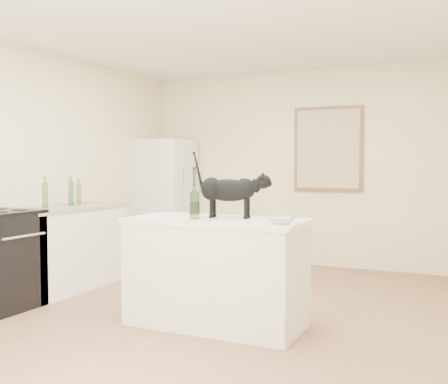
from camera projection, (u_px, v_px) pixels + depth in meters
floor at (216, 317)px, 4.68m from camera, size 5.50×5.50×0.00m
ceiling at (216, 19)px, 4.55m from camera, size 5.50×5.50×0.00m
wall_back at (306, 168)px, 7.10m from camera, size 4.50×0.00×4.50m
wall_left at (24, 169)px, 5.57m from camera, size 0.00×5.50×5.50m
island_base at (216, 274)px, 4.44m from camera, size 1.44×0.67×0.86m
island_top at (216, 221)px, 4.41m from camera, size 1.50×0.70×0.04m
left_cabinets at (67, 249)px, 5.76m from camera, size 0.60×1.40×0.86m
left_countertop at (66, 208)px, 5.74m from camera, size 0.62×1.44×0.04m
stove at (0, 261)px, 4.95m from camera, size 0.60×0.60×0.90m
fridge at (166, 199)px, 7.59m from camera, size 0.68×0.68×1.70m
artwork_frame at (328, 149)px, 6.93m from camera, size 0.90×0.03×1.10m
artwork_canvas at (328, 149)px, 6.92m from camera, size 0.82×0.00×1.02m
black_cat at (229, 193)px, 4.46m from camera, size 0.62×0.28×0.42m
wine_bottle at (195, 196)px, 4.38m from camera, size 0.09×0.09×0.38m
glass_bowl at (281, 221)px, 3.99m from camera, size 0.28×0.28×0.05m
fridge_paper at (187, 176)px, 7.42m from camera, size 0.02×0.15×0.20m
counter_bottle_cluster at (64, 194)px, 5.74m from camera, size 0.12×0.55×0.27m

